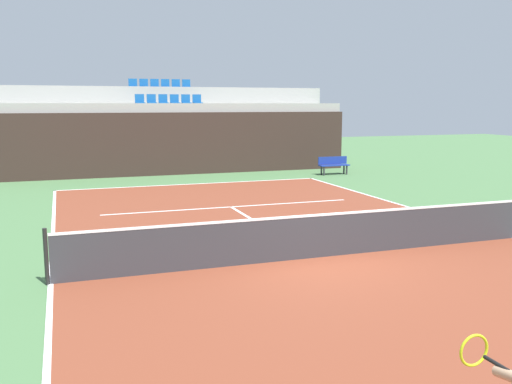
{
  "coord_description": "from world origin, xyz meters",
  "views": [
    {
      "loc": [
        -5.13,
        -10.66,
        3.33
      ],
      "look_at": [
        -0.68,
        2.0,
        1.2
      ],
      "focal_mm": 38.96,
      "sensor_mm": 36.0,
      "label": 1
    }
  ],
  "objects": [
    {
      "name": "seating_row_lower",
      "position": [
        0.0,
        16.84,
        3.49
      ],
      "size": [
        3.28,
        0.44,
        0.44
      ],
      "color": "#145193",
      "rests_on": "stands_tier_lower"
    },
    {
      "name": "player_bench",
      "position": [
        7.08,
        12.93,
        0.51
      ],
      "size": [
        1.5,
        0.4,
        0.85
      ],
      "color": "navy",
      "rests_on": "ground_plane"
    },
    {
      "name": "centre_service_line",
      "position": [
        0.0,
        3.2,
        0.01
      ],
      "size": [
        0.1,
        6.4,
        0.0
      ],
      "primitive_type": "cube",
      "color": "white",
      "rests_on": "court_surface"
    },
    {
      "name": "ground_plane",
      "position": [
        0.0,
        0.0,
        0.0
      ],
      "size": [
        80.0,
        80.0,
        0.0
      ],
      "primitive_type": "plane",
      "color": "#477042"
    },
    {
      "name": "tennis_net",
      "position": [
        0.0,
        0.0,
        0.51
      ],
      "size": [
        11.08,
        0.08,
        1.07
      ],
      "color": "black",
      "rests_on": "court_surface"
    },
    {
      "name": "seating_row_upper",
      "position": [
        0.0,
        19.24,
        4.33
      ],
      "size": [
        3.28,
        0.44,
        0.44
      ],
      "color": "#145193",
      "rests_on": "stands_tier_upper"
    },
    {
      "name": "stands_tier_lower",
      "position": [
        0.0,
        16.74,
        1.68
      ],
      "size": [
        17.44,
        2.4,
        3.37
      ],
      "primitive_type": "cube",
      "color": "#9E9E99",
      "rests_on": "ground_plane"
    },
    {
      "name": "sideline_left",
      "position": [
        -5.45,
        0.0,
        0.01
      ],
      "size": [
        0.1,
        24.0,
        0.0
      ],
      "primitive_type": "cube",
      "color": "white",
      "rests_on": "court_surface"
    },
    {
      "name": "back_wall",
      "position": [
        0.0,
        15.39,
        1.47
      ],
      "size": [
        17.44,
        0.3,
        2.94
      ],
      "primitive_type": "cube",
      "color": "#33231E",
      "rests_on": "ground_plane"
    },
    {
      "name": "baseline_far",
      "position": [
        0.0,
        11.95,
        0.01
      ],
      "size": [
        11.0,
        0.1,
        0.0
      ],
      "primitive_type": "cube",
      "color": "white",
      "rests_on": "court_surface"
    },
    {
      "name": "service_line_far",
      "position": [
        0.0,
        6.4,
        0.01
      ],
      "size": [
        8.26,
        0.1,
        0.0
      ],
      "primitive_type": "cube",
      "color": "white",
      "rests_on": "court_surface"
    },
    {
      "name": "court_surface",
      "position": [
        0.0,
        0.0,
        0.01
      ],
      "size": [
        11.0,
        24.0,
        0.01
      ],
      "primitive_type": "cube",
      "color": "brown",
      "rests_on": "ground_plane"
    },
    {
      "name": "stands_tier_upper",
      "position": [
        0.0,
        19.14,
        2.1
      ],
      "size": [
        17.44,
        2.4,
        4.2
      ],
      "primitive_type": "cube",
      "color": "#9E9E99",
      "rests_on": "ground_plane"
    }
  ]
}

